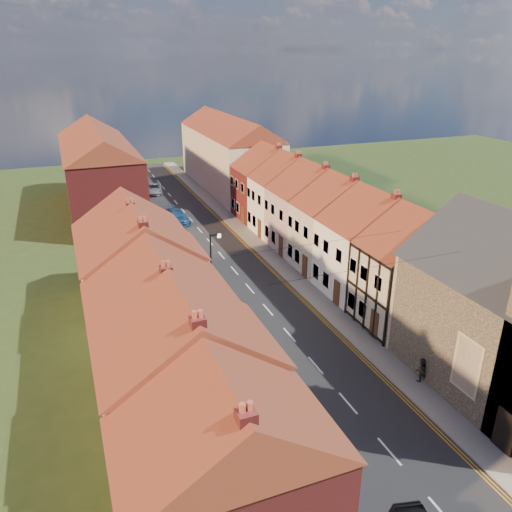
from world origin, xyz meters
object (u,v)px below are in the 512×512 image
(lamppost, at_px, (212,266))
(car_distant, at_px, (154,189))
(pedestrian_right, at_px, (421,370))
(car_far, at_px, (177,216))
(pedestrian_left, at_px, (240,346))

(lamppost, bearing_deg, car_distant, 86.78)
(pedestrian_right, bearing_deg, car_far, -80.37)
(car_distant, bearing_deg, car_far, -79.60)
(car_far, distance_m, pedestrian_left, 29.56)
(car_distant, relative_size, pedestrian_right, 3.01)
(pedestrian_left, bearing_deg, car_far, 83.73)
(car_distant, height_order, pedestrian_right, pedestrian_right)
(car_distant, bearing_deg, pedestrian_left, -83.42)
(lamppost, height_order, pedestrian_right, lamppost)
(car_far, distance_m, car_distant, 13.83)
(pedestrian_left, bearing_deg, pedestrian_right, -34.57)
(car_far, bearing_deg, pedestrian_right, -87.56)
(car_far, relative_size, car_distant, 1.04)
(car_distant, distance_m, pedestrian_right, 49.99)
(pedestrian_left, relative_size, pedestrian_right, 1.25)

